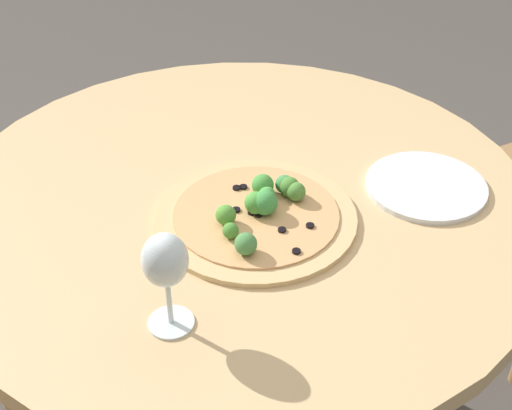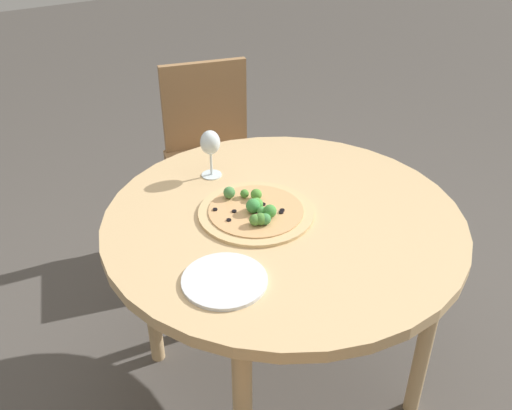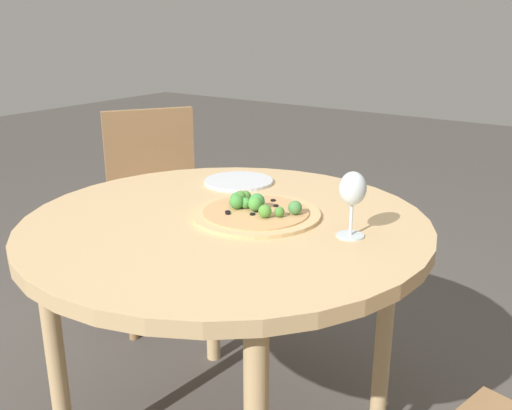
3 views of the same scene
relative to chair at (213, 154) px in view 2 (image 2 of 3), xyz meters
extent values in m
plane|color=#4C4742|center=(0.88, -0.20, -0.47)|extent=(12.00, 12.00, 0.00)
cylinder|color=tan|center=(0.88, -0.20, 0.23)|extent=(1.06, 1.06, 0.04)
cylinder|color=tan|center=(0.55, -0.53, -0.13)|extent=(0.05, 0.05, 0.68)
cylinder|color=tan|center=(0.55, 0.12, -0.13)|extent=(0.05, 0.05, 0.68)
cylinder|color=tan|center=(1.21, 0.12, -0.13)|extent=(0.05, 0.05, 0.68)
cube|color=#997047|center=(0.06, -0.01, -0.04)|extent=(0.48, 0.48, 0.04)
cube|color=#997047|center=(-0.12, 0.03, 0.18)|extent=(0.12, 0.38, 0.40)
cylinder|color=#997047|center=(0.19, -0.22, -0.27)|extent=(0.04, 0.04, 0.41)
cylinder|color=#997047|center=(0.27, 0.11, -0.27)|extent=(0.04, 0.04, 0.41)
cylinder|color=#997047|center=(-0.14, -0.14, -0.27)|extent=(0.04, 0.04, 0.41)
cylinder|color=#997047|center=(-0.06, 0.19, -0.27)|extent=(0.04, 0.04, 0.41)
cylinder|color=tan|center=(0.83, -0.27, 0.25)|extent=(0.34, 0.34, 0.01)
cylinder|color=tan|center=(0.83, -0.27, 0.26)|extent=(0.28, 0.28, 0.00)
sphere|color=#478243|center=(0.73, -0.30, 0.28)|extent=(0.04, 0.04, 0.04)
sphere|color=#4A973B|center=(0.83, -0.27, 0.28)|extent=(0.04, 0.04, 0.04)
sphere|color=#509235|center=(0.78, -0.24, 0.28)|extent=(0.03, 0.03, 0.03)
sphere|color=#4E8A34|center=(0.83, -0.27, 0.27)|extent=(0.03, 0.03, 0.03)
sphere|color=#438F3A|center=(0.88, -0.25, 0.28)|extent=(0.04, 0.04, 0.04)
sphere|color=#4F8738|center=(0.89, -0.31, 0.28)|extent=(0.03, 0.03, 0.03)
sphere|color=#488532|center=(0.75, -0.26, 0.27)|extent=(0.03, 0.03, 0.03)
sphere|color=#498334|center=(0.90, -0.29, 0.28)|extent=(0.04, 0.04, 0.04)
sphere|color=#418644|center=(0.90, -0.28, 0.28)|extent=(0.03, 0.03, 0.03)
sphere|color=#4B9844|center=(0.86, -0.27, 0.27)|extent=(0.03, 0.03, 0.03)
sphere|color=#3E9043|center=(0.83, -0.28, 0.28)|extent=(0.04, 0.04, 0.04)
cylinder|color=black|center=(0.87, -0.20, 0.26)|extent=(0.01, 0.01, 0.00)
cylinder|color=black|center=(0.77, -0.37, 0.26)|extent=(0.01, 0.01, 0.00)
cylinder|color=black|center=(0.84, -0.28, 0.26)|extent=(0.01, 0.01, 0.00)
cylinder|color=black|center=(0.82, -0.28, 0.26)|extent=(0.01, 0.01, 0.00)
cylinder|color=black|center=(0.82, -0.26, 0.26)|extent=(0.01, 0.01, 0.00)
cylinder|color=black|center=(0.82, -0.24, 0.26)|extent=(0.01, 0.01, 0.00)
cylinder|color=black|center=(0.88, -0.21, 0.26)|extent=(0.01, 0.01, 0.00)
cylinder|color=black|center=(0.80, -0.33, 0.26)|extent=(0.01, 0.01, 0.00)
cylinder|color=black|center=(0.84, -0.36, 0.26)|extent=(0.01, 0.01, 0.00)
cylinder|color=silver|center=(0.56, -0.28, 0.25)|extent=(0.07, 0.07, 0.00)
cylinder|color=silver|center=(0.56, -0.28, 0.29)|extent=(0.01, 0.01, 0.08)
ellipsoid|color=silver|center=(0.56, -0.28, 0.37)|extent=(0.06, 0.06, 0.08)
cylinder|color=silver|center=(1.05, -0.49, 0.25)|extent=(0.22, 0.22, 0.01)
camera|label=1|loc=(-0.01, -0.72, 0.99)|focal=50.00mm
camera|label=2|loc=(2.03, -0.98, 1.18)|focal=40.00mm
camera|label=3|loc=(0.01, 0.89, 0.75)|focal=40.00mm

